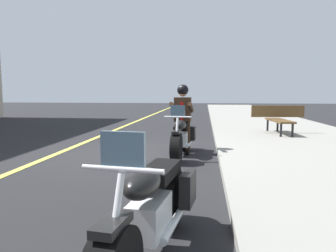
% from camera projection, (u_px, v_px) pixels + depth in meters
% --- Properties ---
extents(ground_plane, '(80.00, 80.00, 0.00)m').
position_uv_depth(ground_plane, '(138.00, 153.00, 7.83)').
color(ground_plane, black).
extents(sidewalk_curb, '(60.00, 5.00, 0.15)m').
position_uv_depth(sidewalk_curb, '(324.00, 155.00, 7.29)').
color(sidewalk_curb, gray).
rests_on(sidewalk_curb, ground_plane).
extents(lane_center_stripe, '(60.00, 0.16, 0.01)m').
position_uv_depth(lane_center_stripe, '(63.00, 151.00, 8.07)').
color(lane_center_stripe, '#E5DB4C').
rests_on(lane_center_stripe, ground_plane).
extents(motorcycle_main, '(2.22, 0.67, 1.26)m').
position_uv_depth(motorcycle_main, '(182.00, 137.00, 7.51)').
color(motorcycle_main, black).
rests_on(motorcycle_main, ground_plane).
extents(rider_main, '(0.64, 0.57, 1.74)m').
position_uv_depth(rider_main, '(183.00, 113.00, 7.64)').
color(rider_main, black).
rests_on(rider_main, ground_plane).
extents(motorcycle_parked, '(2.22, 0.77, 1.26)m').
position_uv_depth(motorcycle_parked, '(152.00, 210.00, 2.82)').
color(motorcycle_parked, black).
rests_on(motorcycle_parked, ground_plane).
extents(bench_sidewalk, '(1.83, 1.80, 0.95)m').
position_uv_depth(bench_sidewalk, '(279.00, 117.00, 10.52)').
color(bench_sidewalk, brown).
rests_on(bench_sidewalk, sidewalk_curb).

